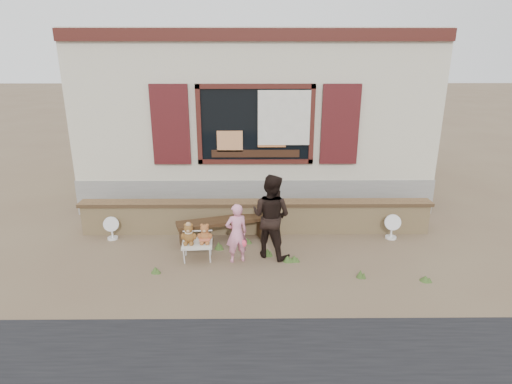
{
  "coord_description": "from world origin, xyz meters",
  "views": [
    {
      "loc": [
        -0.06,
        -7.09,
        3.6
      ],
      "look_at": [
        0.0,
        0.6,
        1.0
      ],
      "focal_mm": 30.0,
      "sensor_mm": 36.0,
      "label": 1
    }
  ],
  "objects_px": {
    "teddy_bear_left": "(189,233)",
    "child": "(237,233)",
    "adult": "(271,216)",
    "folding_chair": "(197,244)",
    "teddy_bear_right": "(205,233)",
    "bench": "(223,225)"
  },
  "relations": [
    {
      "from": "adult",
      "to": "folding_chair",
      "type": "bearing_deg",
      "value": 36.17
    },
    {
      "from": "bench",
      "to": "child",
      "type": "distance_m",
      "value": 0.92
    },
    {
      "from": "teddy_bear_left",
      "to": "folding_chair",
      "type": "bearing_deg",
      "value": 0.0
    },
    {
      "from": "teddy_bear_left",
      "to": "adult",
      "type": "height_order",
      "value": "adult"
    },
    {
      "from": "folding_chair",
      "to": "teddy_bear_right",
      "type": "height_order",
      "value": "teddy_bear_right"
    },
    {
      "from": "bench",
      "to": "folding_chair",
      "type": "relative_size",
      "value": 3.19
    },
    {
      "from": "folding_chair",
      "to": "child",
      "type": "xyz_separation_m",
      "value": [
        0.7,
        -0.08,
        0.24
      ]
    },
    {
      "from": "teddy_bear_left",
      "to": "teddy_bear_right",
      "type": "height_order",
      "value": "teddy_bear_left"
    },
    {
      "from": "teddy_bear_right",
      "to": "child",
      "type": "height_order",
      "value": "child"
    },
    {
      "from": "folding_chair",
      "to": "child",
      "type": "relative_size",
      "value": 0.52
    },
    {
      "from": "folding_chair",
      "to": "adult",
      "type": "height_order",
      "value": "adult"
    },
    {
      "from": "teddy_bear_right",
      "to": "adult",
      "type": "relative_size",
      "value": 0.23
    },
    {
      "from": "bench",
      "to": "adult",
      "type": "bearing_deg",
      "value": -51.68
    },
    {
      "from": "folding_chair",
      "to": "bench",
      "type": "bearing_deg",
      "value": 58.21
    },
    {
      "from": "child",
      "to": "adult",
      "type": "xyz_separation_m",
      "value": [
        0.61,
        0.22,
        0.23
      ]
    },
    {
      "from": "teddy_bear_left",
      "to": "adult",
      "type": "distance_m",
      "value": 1.48
    },
    {
      "from": "teddy_bear_left",
      "to": "child",
      "type": "height_order",
      "value": "child"
    },
    {
      "from": "teddy_bear_left",
      "to": "teddy_bear_right",
      "type": "distance_m",
      "value": 0.28
    },
    {
      "from": "teddy_bear_left",
      "to": "teddy_bear_right",
      "type": "bearing_deg",
      "value": 0.0
    },
    {
      "from": "teddy_bear_left",
      "to": "adult",
      "type": "bearing_deg",
      "value": 1.82
    },
    {
      "from": "folding_chair",
      "to": "child",
      "type": "distance_m",
      "value": 0.75
    },
    {
      "from": "child",
      "to": "folding_chair",
      "type": "bearing_deg",
      "value": -24.58
    }
  ]
}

